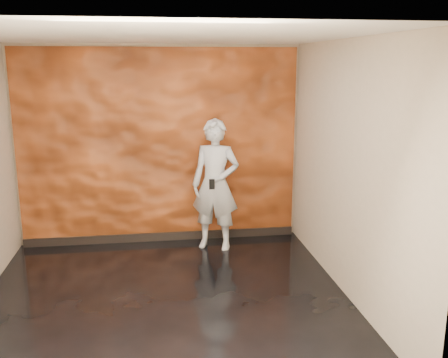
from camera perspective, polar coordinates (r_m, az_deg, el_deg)
room at (r=5.19m, az=-6.98°, el=0.32°), size 4.02×4.02×2.81m
feature_wall at (r=7.12m, az=-7.37°, el=3.63°), size 3.90×0.06×2.75m
baseboard at (r=7.41m, az=-7.06°, el=-6.54°), size 3.90×0.04×0.12m
man at (r=6.86m, az=-0.99°, el=-0.67°), size 0.77×0.65×1.81m
phone at (r=6.58m, az=-1.39°, el=-0.60°), size 0.07×0.01×0.14m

